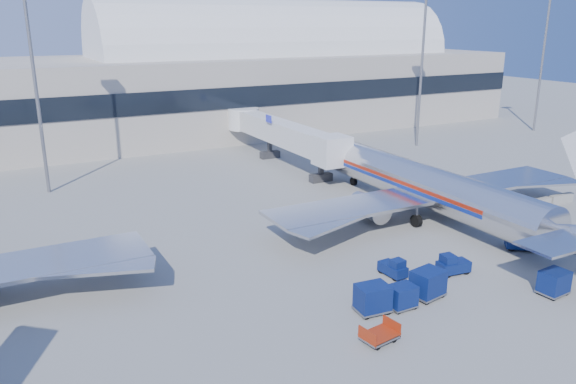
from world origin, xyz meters
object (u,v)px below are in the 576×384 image
cart_solo_near (554,282)px  cart_train_c (373,298)px  mast_east (423,41)px  mast_west (31,48)px  barrier_mid (538,204)px  airliner_main (433,188)px  cart_train_a (428,283)px  barrier_near (515,209)px  tug_left (394,268)px  mast_far_east (545,39)px  tug_lead (452,265)px  cart_open_red (379,336)px  jetbridge_near (277,131)px  barrier_far (561,199)px  cart_train_b (402,296)px  tug_right (521,241)px

cart_solo_near → cart_train_c: bearing=158.1°
mast_east → cart_solo_near: mast_east is taller
mast_west → barrier_mid: (41.30, -28.00, -14.34)m
airliner_main → mast_west: size_ratio=1.65×
cart_train_a → barrier_near: bearing=16.0°
mast_west → tug_left: mast_west is taller
mast_far_east → tug_lead: size_ratio=9.31×
barrier_near → cart_open_red: size_ratio=1.36×
jetbridge_near → barrier_near: jetbridge_near is taller
barrier_far → cart_train_c: 31.08m
cart_train_c → cart_solo_near: 12.50m
barrier_near → cart_solo_near: size_ratio=1.49×
barrier_mid → cart_train_c: size_ratio=1.35×
barrier_near → mast_east: bearing=66.8°
mast_west → tug_left: size_ratio=10.32×
airliner_main → cart_train_a: airliner_main is taller
barrier_far → cart_open_red: (-31.36, -12.03, -0.06)m
jetbridge_near → barrier_mid: 32.09m
tug_lead → cart_train_b: size_ratio=1.38×
mast_far_east → cart_open_red: mast_far_east is taller
barrier_near → jetbridge_near: bearing=109.9°
barrier_far → tug_right: bearing=-154.3°
mast_west → cart_solo_near: bearing=-56.6°
mast_far_east → cart_solo_near: 64.62m
tug_lead → cart_solo_near: 6.61m
mast_far_east → barrier_far: mast_far_east is taller
tug_lead → cart_solo_near: size_ratio=1.20×
tug_lead → cart_train_c: bearing=-160.4°
mast_far_east → tug_right: mast_far_east is taller
barrier_near → barrier_mid: (3.30, 0.00, 0.00)m
airliner_main → barrier_far: bearing=-9.7°
barrier_mid → barrier_far: size_ratio=1.00×
jetbridge_near → mast_west: (-27.60, -0.81, 10.86)m
cart_train_b → cart_solo_near: cart_solo_near is taller
barrier_near → tug_lead: bearing=-153.9°
cart_train_b → cart_open_red: bearing=-145.7°
mast_east → cart_open_red: bearing=-132.6°
mast_west → barrier_far: mast_west is taller
airliner_main → barrier_near: (8.00, -2.51, -2.48)m
jetbridge_near → cart_solo_near: 41.69m
airliner_main → cart_train_c: (-15.12, -11.60, -1.95)m
mast_west → tug_lead: 44.49m
barrier_mid → tug_left: bearing=-165.8°
mast_east → cart_open_red: (-36.76, -40.03, -14.40)m
cart_train_a → cart_solo_near: bearing=-35.4°
cart_solo_near → mast_far_east: bearing=35.4°
barrier_far → cart_open_red: size_ratio=1.36×
mast_west → mast_east: same height
cart_train_a → cart_open_red: 6.69m
airliner_main → mast_east: (20.00, 25.49, 11.87)m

